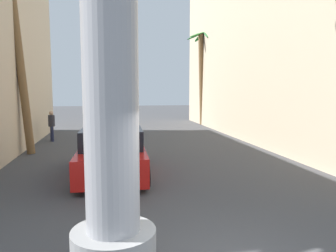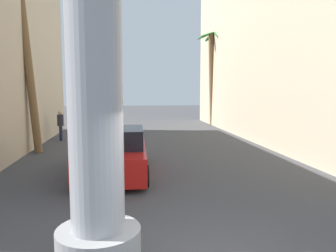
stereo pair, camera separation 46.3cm
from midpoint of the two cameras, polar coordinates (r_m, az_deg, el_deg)
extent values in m
plane|color=#424244|center=(14.67, -4.22, -4.57)|extent=(82.88, 82.88, 0.00)
cube|color=#C6B293|center=(20.47, 20.46, 13.93)|extent=(6.60, 22.74, 11.21)
cylinder|color=gray|center=(5.40, -12.00, -20.69)|extent=(1.28, 1.28, 0.70)
cylinder|color=#59595E|center=(12.15, 25.67, 9.11)|extent=(0.16, 0.16, 7.00)
cube|color=black|center=(10.28, -11.32, 19.52)|extent=(0.24, 0.24, 0.70)
sphere|color=yellow|center=(10.16, -11.33, 19.68)|extent=(0.14, 0.14, 0.14)
sphere|color=green|center=(10.11, -11.31, 18.47)|extent=(0.14, 0.14, 0.14)
cylinder|color=black|center=(12.82, -14.84, -4.92)|extent=(0.24, 0.65, 0.64)
cylinder|color=black|center=(12.74, -6.10, -4.81)|extent=(0.24, 0.65, 0.64)
cylinder|color=black|center=(9.59, -17.13, -8.85)|extent=(0.24, 0.65, 0.64)
cylinder|color=black|center=(9.48, -5.30, -8.75)|extent=(0.24, 0.65, 0.64)
cube|color=red|center=(11.06, -10.83, -5.36)|extent=(2.20, 4.85, 0.80)
cube|color=black|center=(10.58, -11.00, -2.05)|extent=(1.95, 2.07, 0.60)
cylinder|color=brown|center=(15.50, -25.37, 11.74)|extent=(0.97, 0.43, 8.80)
cylinder|color=brown|center=(25.74, 5.33, 8.00)|extent=(0.69, 0.76, 7.04)
ellipsoid|color=#25632D|center=(26.10, 7.56, 15.38)|extent=(1.44, 0.47, 0.57)
ellipsoid|color=#20702D|center=(26.54, 6.83, 15.06)|extent=(1.24, 1.13, 0.82)
ellipsoid|color=#20782D|center=(26.55, 5.04, 15.19)|extent=(0.76, 1.43, 0.67)
ellipsoid|color=#1F652D|center=(26.07, 4.31, 15.38)|extent=(1.42, 0.92, 0.64)
ellipsoid|color=#2E702D|center=(25.54, 4.58, 15.61)|extent=(1.45, 0.83, 0.59)
ellipsoid|color=#255D2D|center=(25.24, 6.22, 15.59)|extent=(0.52, 1.39, 0.74)
ellipsoid|color=#32632D|center=(25.62, 7.43, 15.36)|extent=(1.20, 1.17, 0.84)
cylinder|color=#1E233F|center=(18.82, -20.28, -1.26)|extent=(0.14, 0.14, 0.81)
cylinder|color=#1E233F|center=(18.63, -20.16, -1.33)|extent=(0.14, 0.14, 0.81)
cylinder|color=#26262D|center=(18.65, -20.31, 0.86)|extent=(0.44, 0.44, 0.60)
sphere|color=tan|center=(18.62, -20.35, 2.13)|extent=(0.22, 0.22, 0.22)
camera|label=1|loc=(0.23, -91.37, -0.15)|focal=35.00mm
camera|label=2|loc=(0.23, 88.63, 0.15)|focal=35.00mm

